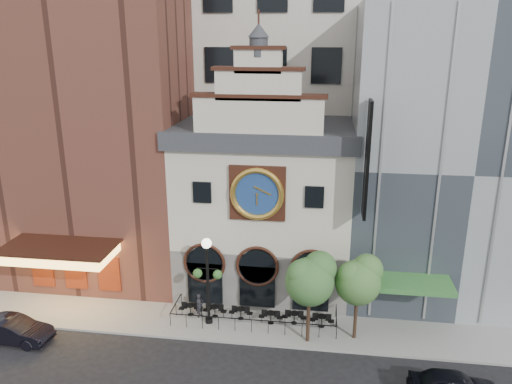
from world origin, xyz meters
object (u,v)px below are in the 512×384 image
object	(u,v)px
bistro_2	(241,313)
bistro_5	(322,320)
tree_left	(311,278)
bistro_1	(215,310)
car_left	(14,330)
lamppost	(207,272)
tree_right	(359,279)
bistro_3	(271,317)
bistro_4	(294,317)
pedestrian	(200,305)
bistro_0	(191,309)

from	to	relation	value
bistro_2	bistro_5	world-z (taller)	same
bistro_5	tree_left	world-z (taller)	tree_left
bistro_1	car_left	world-z (taller)	car_left
lamppost	tree_right	xyz separation A→B (m)	(9.39, -0.40, 0.36)
lamppost	car_left	bearing A→B (deg)	-163.52
bistro_5	car_left	xyz separation A→B (m)	(-18.80, -4.03, 0.17)
bistro_3	lamppost	world-z (taller)	lamppost
bistro_4	tree_left	world-z (taller)	tree_left
bistro_1	tree_left	world-z (taller)	tree_left
bistro_1	pedestrian	world-z (taller)	pedestrian
bistro_1	tree_left	bearing A→B (deg)	-16.64
pedestrian	lamppost	bearing A→B (deg)	-94.62
bistro_3	tree_right	distance (m)	6.51
car_left	bistro_2	bearing A→B (deg)	-69.21
bistro_5	tree_left	size ratio (longest dim) A/B	0.27
bistro_2	car_left	world-z (taller)	car_left
bistro_2	bistro_3	distance (m)	2.04
bistro_4	pedestrian	bearing A→B (deg)	-179.88
bistro_0	bistro_3	distance (m)	5.45
bistro_0	bistro_5	bearing A→B (deg)	-1.34
tree_left	tree_right	size ratio (longest dim) A/B	1.06
lamppost	tree_left	bearing A→B (deg)	-10.35
bistro_3	bistro_4	world-z (taller)	same
bistro_4	car_left	world-z (taller)	car_left
lamppost	tree_left	distance (m)	6.65
pedestrian	bistro_5	bearing A→B (deg)	-55.10
bistro_0	bistro_2	xyz separation A→B (m)	(3.42, -0.01, 0.00)
bistro_1	bistro_4	xyz separation A→B (m)	(5.30, -0.09, 0.00)
bistro_4	bistro_1	bearing A→B (deg)	179.05
bistro_3	car_left	xyz separation A→B (m)	(-15.51, -3.98, 0.17)
tree_left	pedestrian	bearing A→B (deg)	166.27
bistro_2	bistro_4	bearing A→B (deg)	-0.90
bistro_4	tree_left	xyz separation A→B (m)	(1.00, -1.79, 3.81)
bistro_1	tree_left	xyz separation A→B (m)	(6.30, -1.88, 3.81)
bistro_4	bistro_5	xyz separation A→B (m)	(1.78, -0.13, 0.00)
tree_left	tree_right	xyz separation A→B (m)	(2.86, 0.73, -0.24)
bistro_5	pedestrian	bearing A→B (deg)	179.14
tree_left	bistro_4	bearing A→B (deg)	119.10
bistro_3	bistro_4	xyz separation A→B (m)	(1.51, 0.18, 0.00)
bistro_5	tree_left	bearing A→B (deg)	-115.28
bistro_0	lamppost	size ratio (longest dim) A/B	0.27
bistro_2	bistro_1	bearing A→B (deg)	178.96
bistro_0	pedestrian	bearing A→B (deg)	-7.04
bistro_1	lamppost	bearing A→B (deg)	-107.24
bistro_1	bistro_4	size ratio (longest dim) A/B	1.00
bistro_1	bistro_4	bearing A→B (deg)	-0.95
bistro_0	pedestrian	xyz separation A→B (m)	(0.67, -0.08, 0.35)
bistro_0	bistro_5	xyz separation A→B (m)	(8.74, -0.20, 0.00)
bistro_2	tree_right	world-z (taller)	tree_right
tree_right	bistro_5	bearing A→B (deg)	155.96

